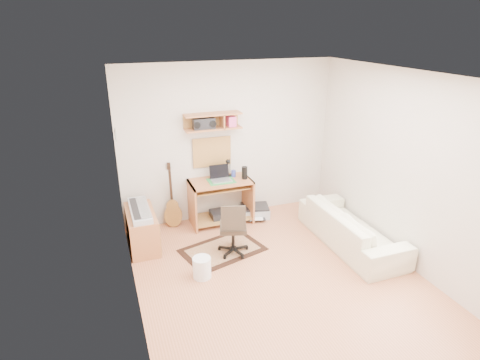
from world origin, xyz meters
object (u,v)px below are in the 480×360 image
object	(u,v)px
cabinet	(142,229)
printer	(255,211)
desk	(221,202)
sofa	(352,222)
task_chair	(233,227)

from	to	relation	value
cabinet	printer	bearing A→B (deg)	9.75
desk	printer	xyz separation A→B (m)	(0.61, 0.01, -0.29)
printer	sofa	world-z (taller)	sofa
task_chair	printer	bearing A→B (deg)	70.75
cabinet	sofa	size ratio (longest dim) A/B	0.47
cabinet	sofa	world-z (taller)	sofa
task_chair	printer	distance (m)	1.29
desk	printer	world-z (taller)	desk
desk	task_chair	distance (m)	1.00
desk	task_chair	size ratio (longest dim) A/B	1.19
desk	sofa	size ratio (longest dim) A/B	0.52
task_chair	cabinet	world-z (taller)	task_chair
printer	sofa	bearing A→B (deg)	-39.33
sofa	desk	bearing A→B (deg)	50.27
desk	task_chair	xyz separation A→B (m)	(-0.13, -0.99, 0.04)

